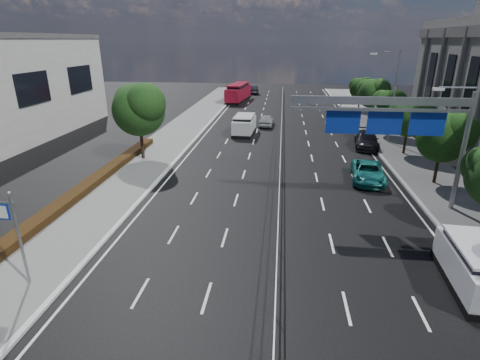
{
  "coord_description": "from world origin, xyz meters",
  "views": [
    {
      "loc": [
        -0.04,
        -12.38,
        9.88
      ],
      "look_at": [
        -2.25,
        7.4,
        2.4
      ],
      "focal_mm": 28.0,
      "sensor_mm": 36.0,
      "label": 1
    }
  ],
  "objects_px": {
    "near_car_silver": "(266,120)",
    "near_car_dark": "(254,90)",
    "toilet_sign": "(6,223)",
    "overhead_gantry": "(399,118)",
    "parked_car_teal": "(368,172)",
    "white_minivan": "(244,125)",
    "red_bus": "(238,92)",
    "parked_car_dark": "(367,140)",
    "silver_minivan": "(476,267)"
  },
  "relations": [
    {
      "from": "white_minivan",
      "to": "near_car_silver",
      "type": "relative_size",
      "value": 1.2
    },
    {
      "from": "overhead_gantry",
      "to": "near_car_silver",
      "type": "bearing_deg",
      "value": 110.66
    },
    {
      "from": "white_minivan",
      "to": "red_bus",
      "type": "relative_size",
      "value": 0.49
    },
    {
      "from": "overhead_gantry",
      "to": "silver_minivan",
      "type": "bearing_deg",
      "value": -79.04
    },
    {
      "from": "red_bus",
      "to": "parked_car_teal",
      "type": "distance_m",
      "value": 39.82
    },
    {
      "from": "near_car_dark",
      "to": "silver_minivan",
      "type": "height_order",
      "value": "silver_minivan"
    },
    {
      "from": "overhead_gantry",
      "to": "parked_car_teal",
      "type": "height_order",
      "value": "overhead_gantry"
    },
    {
      "from": "toilet_sign",
      "to": "red_bus",
      "type": "distance_m",
      "value": 52.05
    },
    {
      "from": "toilet_sign",
      "to": "overhead_gantry",
      "type": "distance_m",
      "value": 20.52
    },
    {
      "from": "toilet_sign",
      "to": "parked_car_dark",
      "type": "height_order",
      "value": "toilet_sign"
    },
    {
      "from": "overhead_gantry",
      "to": "near_car_dark",
      "type": "relative_size",
      "value": 2.24
    },
    {
      "from": "toilet_sign",
      "to": "parked_car_teal",
      "type": "xyz_separation_m",
      "value": [
        17.45,
        14.65,
        -2.26
      ]
    },
    {
      "from": "red_bus",
      "to": "near_car_silver",
      "type": "bearing_deg",
      "value": -66.59
    },
    {
      "from": "near_car_silver",
      "to": "near_car_dark",
      "type": "xyz_separation_m",
      "value": [
        -3.75,
        28.92,
        0.05
      ]
    },
    {
      "from": "white_minivan",
      "to": "toilet_sign",
      "type": "bearing_deg",
      "value": -100.59
    },
    {
      "from": "parked_car_teal",
      "to": "white_minivan",
      "type": "bearing_deg",
      "value": 134.35
    },
    {
      "from": "overhead_gantry",
      "to": "near_car_dark",
      "type": "xyz_separation_m",
      "value": [
        -12.35,
        51.73,
        -4.85
      ]
    },
    {
      "from": "red_bus",
      "to": "near_car_silver",
      "type": "xyz_separation_m",
      "value": [
        5.64,
        -19.05,
        -0.84
      ]
    },
    {
      "from": "toilet_sign",
      "to": "near_car_silver",
      "type": "xyz_separation_m",
      "value": [
        9.09,
        32.87,
        -2.24
      ]
    },
    {
      "from": "toilet_sign",
      "to": "white_minivan",
      "type": "relative_size",
      "value": 0.88
    },
    {
      "from": "white_minivan",
      "to": "silver_minivan",
      "type": "xyz_separation_m",
      "value": [
        12.41,
        -26.37,
        -0.07
      ]
    },
    {
      "from": "overhead_gantry",
      "to": "parked_car_teal",
      "type": "distance_m",
      "value": 6.74
    },
    {
      "from": "red_bus",
      "to": "parked_car_dark",
      "type": "height_order",
      "value": "red_bus"
    },
    {
      "from": "red_bus",
      "to": "near_car_dark",
      "type": "relative_size",
      "value": 2.21
    },
    {
      "from": "near_car_silver",
      "to": "red_bus",
      "type": "bearing_deg",
      "value": -70.45
    },
    {
      "from": "white_minivan",
      "to": "parked_car_dark",
      "type": "relative_size",
      "value": 0.95
    },
    {
      "from": "white_minivan",
      "to": "red_bus",
      "type": "distance_m",
      "value": 23.8
    },
    {
      "from": "near_car_silver",
      "to": "silver_minivan",
      "type": "height_order",
      "value": "silver_minivan"
    },
    {
      "from": "near_car_dark",
      "to": "parked_car_dark",
      "type": "relative_size",
      "value": 0.88
    },
    {
      "from": "near_car_dark",
      "to": "parked_car_dark",
      "type": "xyz_separation_m",
      "value": [
        13.91,
        -37.52,
        0.0
      ]
    },
    {
      "from": "red_bus",
      "to": "parked_car_dark",
      "type": "xyz_separation_m",
      "value": [
        15.8,
        -27.65,
        -0.78
      ]
    },
    {
      "from": "overhead_gantry",
      "to": "parked_car_teal",
      "type": "bearing_deg",
      "value": 92.99
    },
    {
      "from": "toilet_sign",
      "to": "near_car_silver",
      "type": "bearing_deg",
      "value": 74.54
    },
    {
      "from": "overhead_gantry",
      "to": "white_minivan",
      "type": "distance_m",
      "value": 21.77
    },
    {
      "from": "overhead_gantry",
      "to": "red_bus",
      "type": "xyz_separation_m",
      "value": [
        -14.24,
        41.86,
        -4.07
      ]
    },
    {
      "from": "near_car_dark",
      "to": "parked_car_dark",
      "type": "distance_m",
      "value": 40.02
    },
    {
      "from": "toilet_sign",
      "to": "red_bus",
      "type": "bearing_deg",
      "value": 86.19
    },
    {
      "from": "silver_minivan",
      "to": "parked_car_teal",
      "type": "distance_m",
      "value": 12.78
    },
    {
      "from": "overhead_gantry",
      "to": "red_bus",
      "type": "distance_m",
      "value": 44.41
    },
    {
      "from": "toilet_sign",
      "to": "near_car_dark",
      "type": "bearing_deg",
      "value": 85.06
    },
    {
      "from": "toilet_sign",
      "to": "silver_minivan",
      "type": "xyz_separation_m",
      "value": [
        19.25,
        2.0,
        -1.98
      ]
    },
    {
      "from": "near_car_silver",
      "to": "near_car_dark",
      "type": "distance_m",
      "value": 29.16
    },
    {
      "from": "overhead_gantry",
      "to": "near_car_dark",
      "type": "distance_m",
      "value": 53.41
    },
    {
      "from": "silver_minivan",
      "to": "parked_car_teal",
      "type": "xyz_separation_m",
      "value": [
        -1.8,
        12.65,
        -0.29
      ]
    },
    {
      "from": "overhead_gantry",
      "to": "white_minivan",
      "type": "relative_size",
      "value": 2.07
    },
    {
      "from": "parked_car_dark",
      "to": "silver_minivan",
      "type": "bearing_deg",
      "value": -82.35
    },
    {
      "from": "white_minivan",
      "to": "near_car_dark",
      "type": "distance_m",
      "value": 33.45
    },
    {
      "from": "toilet_sign",
      "to": "near_car_dark",
      "type": "height_order",
      "value": "toilet_sign"
    },
    {
      "from": "near_car_silver",
      "to": "parked_car_teal",
      "type": "relative_size",
      "value": 0.84
    },
    {
      "from": "silver_minivan",
      "to": "toilet_sign",
      "type": "bearing_deg",
      "value": -170.2
    }
  ]
}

